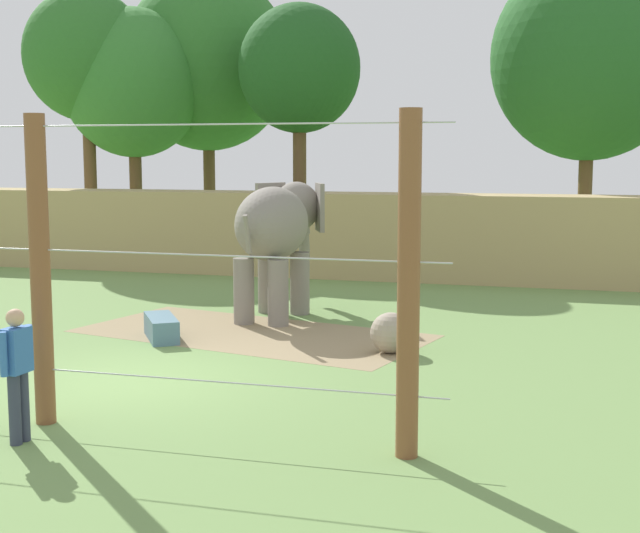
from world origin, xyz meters
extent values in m
plane|color=#6B8E4C|center=(0.00, 0.00, 0.00)|extent=(120.00, 120.00, 0.00)
cube|color=#937F5B|center=(0.59, 4.05, 0.00)|extent=(7.43, 4.78, 0.01)
cube|color=tan|center=(0.00, 12.66, 1.21)|extent=(36.00, 1.80, 2.42)
cylinder|color=gray|center=(0.11, 6.40, 0.69)|extent=(0.43, 0.43, 1.38)
cylinder|color=gray|center=(0.87, 6.38, 0.69)|extent=(0.43, 0.43, 1.38)
cylinder|color=gray|center=(0.08, 4.99, 0.69)|extent=(0.43, 0.43, 1.38)
cylinder|color=gray|center=(0.84, 4.97, 0.69)|extent=(0.43, 0.43, 1.38)
ellipsoid|color=gray|center=(0.48, 5.68, 2.05)|extent=(1.44, 2.60, 1.58)
ellipsoid|color=gray|center=(0.51, 7.29, 2.33)|extent=(1.11, 1.00, 1.14)
cube|color=gray|center=(-0.08, 7.21, 2.33)|extent=(0.48, 0.84, 1.09)
cube|color=gray|center=(1.10, 7.18, 2.33)|extent=(0.45, 0.85, 1.09)
cylinder|color=gray|center=(0.52, 7.72, 1.92)|extent=(0.33, 0.49, 0.62)
cylinder|color=gray|center=(0.52, 7.84, 1.49)|extent=(0.27, 0.36, 0.58)
cylinder|color=gray|center=(0.53, 7.91, 1.08)|extent=(0.21, 0.21, 0.54)
cylinder|color=gray|center=(0.44, 4.25, 1.96)|extent=(0.11, 0.30, 0.79)
sphere|color=gray|center=(3.58, 3.10, 0.37)|extent=(0.73, 0.73, 0.73)
cylinder|color=brown|center=(0.02, -2.21, 2.02)|extent=(0.26, 0.26, 4.04)
cylinder|color=brown|center=(4.84, -2.21, 2.02)|extent=(0.26, 0.26, 4.04)
cylinder|color=#B7B7BC|center=(0.00, -2.21, 0.73)|extent=(10.68, 0.02, 0.02)
cylinder|color=#B7B7BC|center=(0.00, -2.21, 2.30)|extent=(10.68, 0.02, 0.02)
cylinder|color=#B7B7BC|center=(0.00, -2.21, 3.88)|extent=(10.68, 0.02, 0.02)
cylinder|color=#33384C|center=(0.17, -3.09, 0.44)|extent=(0.15, 0.15, 0.88)
cylinder|color=#33384C|center=(0.18, -2.94, 0.44)|extent=(0.15, 0.15, 0.88)
cube|color=#3366B2|center=(0.17, -3.01, 1.16)|extent=(0.24, 0.37, 0.56)
sphere|color=tan|center=(0.17, -3.01, 1.56)|extent=(0.22, 0.22, 0.22)
cylinder|color=#3366B2|center=(0.16, -3.25, 1.16)|extent=(0.09, 0.09, 0.54)
cylinder|color=#3366B2|center=(0.19, -2.78, 1.16)|extent=(0.09, 0.09, 0.54)
cube|color=black|center=(0.11, -2.75, 0.94)|extent=(0.02, 0.07, 0.14)
cube|color=slate|center=(-0.89, 3.08, 0.22)|extent=(1.19, 1.44, 0.44)
cylinder|color=brown|center=(-2.02, 15.72, 2.30)|extent=(0.44, 0.44, 4.60)
ellipsoid|color=#1E511E|center=(-2.02, 15.72, 6.28)|extent=(3.95, 3.95, 4.15)
cylinder|color=brown|center=(-9.76, 15.79, 2.54)|extent=(0.44, 0.44, 5.09)
ellipsoid|color=#2D6B28|center=(-9.76, 15.79, 6.93)|extent=(4.32, 4.32, 4.54)
cylinder|color=brown|center=(-6.59, 18.97, 2.14)|extent=(0.44, 0.44, 4.27)
ellipsoid|color=#2D6B28|center=(-6.59, 18.97, 6.92)|extent=(6.22, 6.22, 6.53)
cylinder|color=brown|center=(-8.37, 16.51, 1.95)|extent=(0.44, 0.44, 3.91)
ellipsoid|color=#33752D|center=(-8.37, 16.51, 6.02)|extent=(4.96, 4.96, 5.21)
cylinder|color=brown|center=(6.99, 17.36, 1.97)|extent=(0.44, 0.44, 3.93)
ellipsoid|color=#235B23|center=(6.99, 17.36, 6.55)|extent=(6.15, 6.15, 6.46)
camera|label=1|loc=(6.61, -12.14, 3.52)|focal=49.76mm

